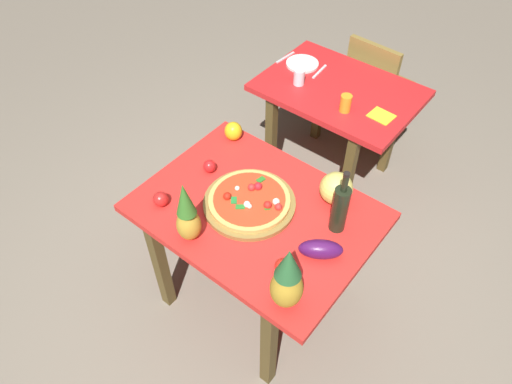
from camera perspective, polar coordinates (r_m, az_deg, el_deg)
name	(u,v)px	position (r m, az deg, el deg)	size (l,w,h in m)	color
ground_plane	(256,291)	(2.94, 0.04, -11.88)	(10.00, 10.00, 0.00)	gray
display_table	(256,222)	(2.39, 0.05, -3.68)	(1.14, 0.84, 0.77)	brown
background_table	(337,103)	(3.19, 9.77, 10.50)	(0.99, 0.71, 0.77)	brown
dining_chair	(375,84)	(3.72, 14.16, 12.57)	(0.42, 0.42, 0.85)	olive
pizza_board	(250,203)	(2.32, -0.77, -1.34)	(0.46, 0.46, 0.03)	olive
pizza	(250,199)	(2.30, -0.70, -0.90)	(0.40, 0.40, 0.06)	#E6AD57
wine_bottle	(340,208)	(2.17, 10.12, -1.93)	(0.08, 0.08, 0.36)	black
pineapple_left	(287,280)	(1.89, 3.79, -10.59)	(0.14, 0.14, 0.35)	#B58A28
pineapple_right	(187,215)	(2.11, -8.31, -2.76)	(0.11, 0.11, 0.35)	gold
melon	(336,188)	(2.33, 9.66, 0.44)	(0.16, 0.16, 0.16)	#DED461
bell_pepper	(233,131)	(2.66, -2.76, 7.36)	(0.10, 0.10, 0.11)	yellow
eggplant	(321,249)	(2.13, 7.83, -6.87)	(0.20, 0.09, 0.09)	#46134F
tomato_near_board	(210,166)	(2.48, -5.64, 3.11)	(0.07, 0.07, 0.07)	red
tomato_by_bottle	(282,266)	(2.08, 3.19, -8.88)	(0.07, 0.07, 0.07)	red
tomato_beside_pepper	(161,199)	(2.35, -11.44, -0.85)	(0.08, 0.08, 0.08)	red
drinking_glass_juice	(346,103)	(2.90, 10.77, 10.49)	(0.07, 0.07, 0.11)	orange
drinking_glass_water	(299,77)	(3.10, 5.24, 13.67)	(0.07, 0.07, 0.10)	silver
dinner_plate	(302,64)	(3.31, 5.61, 15.17)	(0.22, 0.22, 0.02)	white
fork_utensil	(285,57)	(3.38, 3.58, 15.94)	(0.02, 0.18, 0.01)	silver
knife_utensil	(320,72)	(3.25, 7.70, 14.23)	(0.02, 0.18, 0.01)	silver
napkin_folded	(381,116)	(2.94, 14.91, 8.88)	(0.14, 0.12, 0.01)	yellow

